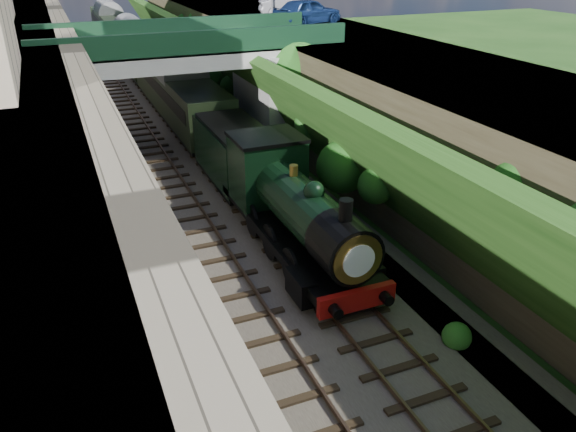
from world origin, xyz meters
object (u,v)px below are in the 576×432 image
at_px(road_bridge, 197,83).
at_px(tree, 294,72).
at_px(car_silver, 291,5).
at_px(car_blue, 307,11).
at_px(locomotive, 295,211).
at_px(tender, 236,157).

height_order(road_bridge, tree, road_bridge).
bearing_deg(car_silver, car_blue, -178.71).
xyz_separation_m(road_bridge, locomotive, (0.26, -13.21, -2.18)).
bearing_deg(locomotive, tree, 67.08).
bearing_deg(road_bridge, tree, -22.48).
bearing_deg(tender, road_bridge, 92.51).
height_order(car_silver, locomotive, car_silver).
bearing_deg(car_blue, road_bridge, 95.90).
relative_size(car_blue, tender, 0.82).
bearing_deg(road_bridge, tender, -87.49).
height_order(tree, tender, tree).
height_order(road_bridge, locomotive, road_bridge).
bearing_deg(car_blue, car_silver, -31.18).
relative_size(tree, car_blue, 1.33).
bearing_deg(car_silver, locomotive, 169.35).
bearing_deg(tree, road_bridge, 157.52).
height_order(car_silver, tender, car_silver).
height_order(locomotive, tender, locomotive).
xyz_separation_m(car_blue, tender, (-8.40, -10.16, -5.47)).
bearing_deg(car_blue, tree, 129.34).
bearing_deg(road_bridge, car_silver, 44.07).
distance_m(tree, car_blue, 7.76).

